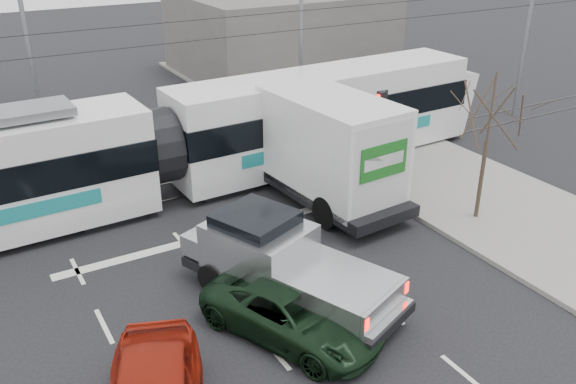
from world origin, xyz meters
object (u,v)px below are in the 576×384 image
street_lamp_near (298,20)px  navy_pickup (347,154)px  silver_pickup (279,260)px  green_car (292,313)px  box_truck (318,147)px  traffic_signal (382,117)px  street_lamp_far (22,37)px  tram (158,148)px  bare_tree (491,114)px

street_lamp_near → navy_pickup: bearing=-104.6°
silver_pickup → green_car: (-0.55, -1.63, -0.48)m
navy_pickup → street_lamp_near: bearing=89.5°
street_lamp_near → box_truck: bearing=-115.5°
traffic_signal → street_lamp_near: street_lamp_near is taller
street_lamp_near → green_car: size_ratio=1.90×
street_lamp_far → box_truck: street_lamp_far is taller
box_truck → green_car: box_truck is taller
street_lamp_far → box_truck: 12.64m
box_truck → green_car: size_ratio=1.71×
tram → box_truck: 5.71m
street_lamp_near → tram: 10.09m
traffic_signal → navy_pickup: (-0.88, 0.85, -1.58)m
street_lamp_far → navy_pickup: street_lamp_far is taller
box_truck → tram: bearing=147.7°
navy_pickup → box_truck: bearing=-148.1°
bare_tree → navy_pickup: (-2.01, 4.85, -2.63)m
silver_pickup → box_truck: bearing=26.5°
bare_tree → tram: tram is taller
bare_tree → silver_pickup: bare_tree is taller
traffic_signal → silver_pickup: traffic_signal is taller
traffic_signal → green_car: bearing=-140.3°
traffic_signal → silver_pickup: bearing=-146.5°
silver_pickup → green_car: 1.78m
street_lamp_near → street_lamp_far: (-11.50, 2.00, 0.00)m
navy_pickup → silver_pickup: bearing=-124.0°
tram → bare_tree: bearing=-40.6°
traffic_signal → box_truck: size_ratio=0.44×
street_lamp_near → box_truck: size_ratio=1.11×
bare_tree → silver_pickup: 8.48m
box_truck → green_car: bearing=-131.3°
silver_pickup → green_car: silver_pickup is taller
green_car → street_lamp_far: bearing=78.4°
box_truck → navy_pickup: size_ratio=1.37×
box_truck → street_lamp_near: bearing=60.2°
street_lamp_far → green_car: (3.20, -15.69, -4.45)m
silver_pickup → box_truck: box_truck is taller
tram → box_truck: size_ratio=3.42×
box_truck → green_car: 8.22m
bare_tree → street_lamp_near: size_ratio=0.56×
silver_pickup → traffic_signal: bearing=11.5°
street_lamp_far → box_truck: bearing=-48.7°
street_lamp_near → tram: (-8.47, -4.53, -3.10)m
navy_pickup → green_car: bearing=-119.0°
bare_tree → tram: 11.34m
tram → navy_pickup: (6.74, -2.12, -0.85)m
bare_tree → silver_pickup: bearing=-176.0°
street_lamp_near → navy_pickup: (-1.73, -6.65, -3.95)m
tram → navy_pickup: 7.12m
box_truck → green_car: (-4.87, -6.49, -1.30)m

